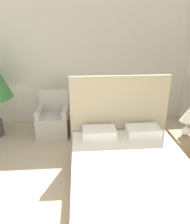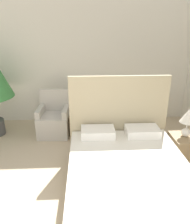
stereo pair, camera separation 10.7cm
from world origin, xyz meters
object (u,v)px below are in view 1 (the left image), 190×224
bed (131,177)px  table_lamp (188,117)px  armchair_near_window_left (53,122)px  side_table (76,126)px  armchair_near_window_right (98,121)px  nightstand (183,149)px

bed → table_lamp: size_ratio=4.59×
table_lamp → bed: bearing=-145.7°
armchair_near_window_left → side_table: 0.49m
armchair_near_window_left → armchair_near_window_right: 0.96m
bed → armchair_near_window_left: size_ratio=2.38×
armchair_near_window_right → side_table: bearing=-177.5°
armchair_near_window_left → armchair_near_window_right: (0.96, -0.00, 0.00)m
table_lamp → side_table: size_ratio=1.20×
armchair_near_window_left → nightstand: bearing=-24.0°
table_lamp → side_table: 2.24m
bed → table_lamp: 1.42m
armchair_near_window_left → side_table: armchair_near_window_left is taller
side_table → bed: bearing=-67.8°
armchair_near_window_left → nightstand: (2.32, -1.19, -0.04)m
armchair_near_window_right → side_table: size_ratio=2.31×
table_lamp → side_table: (-1.84, 1.11, -0.62)m
armchair_near_window_left → side_table: size_ratio=2.31×
armchair_near_window_left → armchair_near_window_right: bearing=3.1°
side_table → table_lamp: bearing=-31.1°
armchair_near_window_left → side_table: (0.48, -0.06, -0.09)m
armchair_near_window_right → table_lamp: (1.36, -1.17, 0.53)m
table_lamp → side_table: bearing=148.9°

